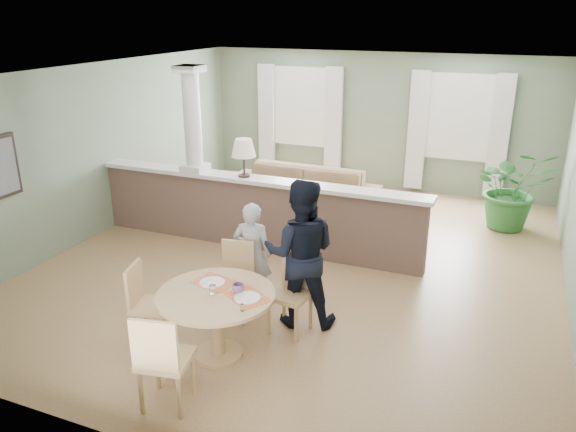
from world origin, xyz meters
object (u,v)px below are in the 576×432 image
at_px(chair_side, 146,300).
at_px(sofa, 299,192).
at_px(chair_near, 162,358).
at_px(man_person, 301,253).
at_px(chair_far_boy, 236,276).
at_px(chair_far_man, 293,286).
at_px(houseplant, 513,189).
at_px(dining_table, 217,306).
at_px(child_person, 252,254).

bearing_deg(chair_side, sofa, -14.97).
height_order(chair_near, man_person, man_person).
bearing_deg(chair_far_boy, chair_side, -135.29).
xyz_separation_m(chair_far_boy, chair_far_man, (0.75, -0.05, 0.03)).
bearing_deg(sofa, chair_near, -80.50).
relative_size(houseplant, dining_table, 1.12).
height_order(sofa, chair_far_boy, chair_far_boy).
distance_m(dining_table, chair_near, 0.94).
height_order(chair_far_man, child_person, child_person).
distance_m(sofa, chair_far_boy, 3.62).
bearing_deg(sofa, chair_far_man, -68.45).
bearing_deg(chair_far_boy, man_person, -1.58).
height_order(chair_far_man, chair_side, chair_far_man).
xyz_separation_m(chair_far_boy, child_person, (0.07, 0.31, 0.16)).
distance_m(dining_table, chair_far_man, 0.96).
bearing_deg(houseplant, chair_near, -114.21).
bearing_deg(man_person, sofa, -85.27).
relative_size(chair_side, man_person, 0.53).
bearing_deg(chair_far_man, dining_table, -115.58).
height_order(dining_table, chair_far_boy, chair_far_boy).
xyz_separation_m(houseplant, chair_far_man, (-2.17, -4.32, -0.16)).
distance_m(sofa, chair_far_man, 3.85).
xyz_separation_m(chair_side, man_person, (1.40, 1.03, 0.37)).
xyz_separation_m(child_person, man_person, (0.70, -0.19, 0.21)).
bearing_deg(child_person, chair_far_boy, 66.79).
distance_m(sofa, chair_side, 4.47).
bearing_deg(houseplant, chair_far_man, -116.64).
bearing_deg(chair_near, man_person, -118.25).
relative_size(chair_far_boy, chair_far_man, 0.95).
distance_m(houseplant, chair_side, 6.28).
xyz_separation_m(sofa, dining_table, (0.82, -4.42, 0.19)).
relative_size(chair_near, man_person, 0.57).
bearing_deg(man_person, dining_table, 44.27).
bearing_deg(chair_far_man, man_person, 89.17).
bearing_deg(chair_far_man, chair_near, -100.78).
xyz_separation_m(houseplant, chair_far_boy, (-2.91, -4.28, -0.19)).
bearing_deg(dining_table, child_person, 97.72).
height_order(sofa, chair_far_man, chair_far_man).
bearing_deg(man_person, chair_near, 56.29).
distance_m(chair_side, child_person, 1.41).
bearing_deg(dining_table, sofa, 100.46).
relative_size(dining_table, chair_near, 1.23).
relative_size(houseplant, chair_near, 1.38).
distance_m(chair_far_boy, chair_near, 1.80).
distance_m(houseplant, child_person, 4.88).
bearing_deg(houseplant, dining_table, -117.63).
relative_size(chair_side, child_person, 0.69).
relative_size(sofa, chair_far_boy, 3.02).
bearing_deg(sofa, houseplant, 12.72).
bearing_deg(chair_far_boy, chair_far_man, -14.05).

